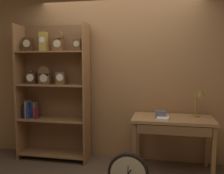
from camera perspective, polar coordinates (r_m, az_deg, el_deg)
back_wood_panel at (r=4.03m, az=1.65°, el=2.15°), size 4.80×0.05×2.60m
bookshelf at (r=4.12m, az=-13.33°, el=-0.66°), size 1.13×0.35×2.12m
workbench at (r=3.69m, az=13.48°, el=-8.31°), size 1.12×0.61×0.77m
desk_lamp at (r=3.78m, az=19.01°, el=-2.64°), size 0.19×0.19×0.41m
toolbox_small at (r=3.64m, az=10.86°, el=-6.00°), size 0.14×0.11×0.10m
open_repair_manual at (r=3.57m, az=11.39°, el=-6.82°), size 0.18×0.23×0.02m
round_clock_large at (r=3.09m, az=3.67°, el=-18.98°), size 0.47×0.11×0.51m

